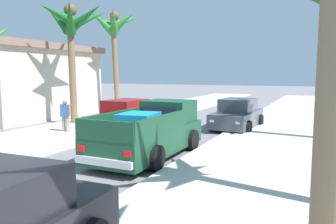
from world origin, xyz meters
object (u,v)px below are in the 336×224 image
Objects in this scene: palm_tree_left_back at (73,26)px; pedestrian at (65,115)px; pickup_truck at (152,132)px; car_left_mid at (237,115)px; car_left_near at (125,117)px; roadside_house at (3,81)px; palm_tree_left_mid at (333,7)px; palm_tree_right_back at (114,29)px.

palm_tree_left_back is 4.11× the size of pedestrian.
car_left_mid is (1.37, 6.90, -0.09)m from pickup_truck.
car_left_near is 5.87m from palm_tree_left_back.
roadside_house reaches higher than car_left_near.
roadside_house is at bearing 169.25° from palm_tree_left_back.
car_left_mid is 8.51m from pedestrian.
pickup_truck is 5.22m from car_left_near.
palm_tree_left_back is (-7.06, 4.46, 4.54)m from pickup_truck.
palm_tree_left_back is at bearing -10.75° from roadside_house.
car_left_near is 10.21m from palm_tree_left_mid.
pedestrian is at bearing -73.36° from palm_tree_right_back.
palm_tree_left_mid is at bearing -18.44° from palm_tree_right_back.
palm_tree_left_mid is 0.64× the size of roadside_house.
pedestrian is at bearing -144.61° from car_left_mid.
pickup_truck is 13.24m from palm_tree_right_back.
car_left_near and car_left_mid have the same top height.
palm_tree_left_back is at bearing -163.85° from car_left_mid.
palm_tree_left_mid is (5.49, 5.00, 4.60)m from pickup_truck.
palm_tree_left_back is at bearing 147.74° from pickup_truck.
palm_tree_left_mid reaches higher than palm_tree_left_back.
pickup_truck is 0.80× the size of palm_tree_left_back.
palm_tree_left_mid reaches higher than car_left_mid.
pickup_truck is 8.74m from palm_tree_left_mid.
palm_tree_left_back is at bearing 121.08° from pedestrian.
car_left_near is 5.75m from car_left_mid.
pickup_truck is 1.21× the size of car_left_mid.
roadside_house is at bearing 169.68° from car_left_near.
car_left_mid is at bearing 155.24° from palm_tree_left_mid.
palm_tree_right_back is at bearing 106.64° from pedestrian.
car_left_mid is 0.66× the size of palm_tree_left_back.
pedestrian is (-11.06, -3.03, -4.49)m from palm_tree_left_mid.
palm_tree_left_back is 0.62× the size of roadside_house.
palm_tree_right_back is at bearing 164.56° from car_left_mid.
palm_tree_left_back reaches higher than pedestrian.
palm_tree_right_back is (-0.73, 4.97, 0.52)m from palm_tree_left_back.
palm_tree_right_back reaches higher than palm_tree_left_back.
pedestrian is at bearing -164.68° from palm_tree_left_mid.
car_left_near is at bearing 42.66° from pedestrian.
pedestrian is (-2.06, -1.90, 0.20)m from car_left_near.
palm_tree_right_back is (-4.29, 5.56, 5.15)m from car_left_near.
pickup_truck is at bearing -47.81° from car_left_near.
pickup_truck is 1.22× the size of car_left_near.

